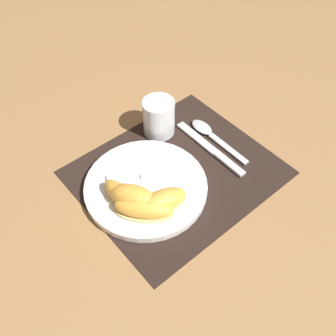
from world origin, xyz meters
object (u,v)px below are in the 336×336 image
object	(u,v)px
juice_glass	(159,119)
fork	(143,175)
knife	(211,149)
citrus_wedge_1	(134,198)
spoon	(209,133)
plate	(146,187)
citrus_wedge_3	(162,202)
citrus_wedge_2	(144,208)
citrus_wedge_0	(125,199)

from	to	relation	value
juice_glass	fork	distance (m)	0.16
knife	citrus_wedge_1	bearing A→B (deg)	-176.07
spoon	fork	world-z (taller)	fork
plate	citrus_wedge_3	bearing A→B (deg)	-99.79
spoon	citrus_wedge_1	bearing A→B (deg)	-167.65
spoon	fork	xyz separation A→B (m)	(-0.21, -0.01, 0.01)
juice_glass	citrus_wedge_2	bearing A→B (deg)	-136.27
juice_glass	citrus_wedge_1	xyz separation A→B (m)	(-0.18, -0.14, -0.00)
spoon	citrus_wedge_2	size ratio (longest dim) A/B	1.44
plate	citrus_wedge_2	size ratio (longest dim) A/B	2.09
citrus_wedge_0	citrus_wedge_3	bearing A→B (deg)	-46.81
plate	knife	bearing A→B (deg)	-2.62
knife	fork	xyz separation A→B (m)	(-0.17, 0.03, 0.02)
citrus_wedge_3	juice_glass	bearing A→B (deg)	51.79
citrus_wedge_0	fork	bearing A→B (deg)	26.57
spoon	citrus_wedge_2	world-z (taller)	citrus_wedge_2
juice_glass	citrus_wedge_2	distance (m)	0.25
knife	fork	distance (m)	0.18
citrus_wedge_2	citrus_wedge_0	bearing A→B (deg)	109.60
knife	citrus_wedge_2	bearing A→B (deg)	-168.99
citrus_wedge_0	citrus_wedge_2	xyz separation A→B (m)	(0.01, -0.04, -0.00)
juice_glass	citrus_wedge_0	distance (m)	0.23
plate	citrus_wedge_3	xyz separation A→B (m)	(-0.01, -0.07, 0.03)
citrus_wedge_0	spoon	bearing A→B (deg)	9.54
plate	citrus_wedge_1	bearing A→B (deg)	-152.94
knife	spoon	distance (m)	0.05
fork	citrus_wedge_1	size ratio (longest dim) A/B	1.49
spoon	citrus_wedge_2	bearing A→B (deg)	-161.71
juice_glass	knife	xyz separation A→B (m)	(0.05, -0.13, -0.04)
citrus_wedge_3	citrus_wedge_0	bearing A→B (deg)	133.19
citrus_wedge_0	plate	bearing A→B (deg)	12.22
knife	citrus_wedge_1	world-z (taller)	citrus_wedge_1
citrus_wedge_2	citrus_wedge_1	bearing A→B (deg)	93.52
knife	citrus_wedge_3	size ratio (longest dim) A/B	1.81
plate	citrus_wedge_3	world-z (taller)	citrus_wedge_3
knife	citrus_wedge_1	distance (m)	0.23
plate	citrus_wedge_2	bearing A→B (deg)	-130.82
citrus_wedge_1	citrus_wedge_2	xyz separation A→B (m)	(0.00, -0.03, -0.00)
knife	citrus_wedge_0	bearing A→B (deg)	-178.92
fork	citrus_wedge_1	distance (m)	0.08
plate	spoon	size ratio (longest dim) A/B	1.45
citrus_wedge_1	citrus_wedge_3	xyz separation A→B (m)	(0.04, -0.04, -0.00)
citrus_wedge_1	citrus_wedge_2	distance (m)	0.03
spoon	fork	size ratio (longest dim) A/B	1.05
juice_glass	spoon	size ratio (longest dim) A/B	0.50
juice_glass	citrus_wedge_3	world-z (taller)	juice_glass
fork	citrus_wedge_2	world-z (taller)	citrus_wedge_2
plate	citrus_wedge_0	bearing A→B (deg)	-167.78
fork	citrus_wedge_0	world-z (taller)	citrus_wedge_0
citrus_wedge_1	citrus_wedge_3	size ratio (longest dim) A/B	0.98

